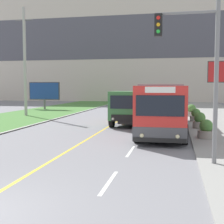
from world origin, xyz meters
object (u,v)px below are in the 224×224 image
object	(u,v)px
billboard_small	(44,91)
planter_round_third	(196,116)
traffic_light_mast	(198,62)
planter_round_second	(200,121)
utility_pole_far	(25,61)
city_bus	(164,107)
dump_truck	(130,109)
planter_round_near	(206,130)
planter_round_far	(191,111)

from	to	relation	value
billboard_small	planter_round_third	bearing A→B (deg)	-31.18
traffic_light_mast	planter_round_second	xyz separation A→B (m)	(0.85, 9.86, -3.20)
utility_pole_far	planter_round_second	xyz separation A→B (m)	(16.01, -6.69, -4.73)
city_bus	utility_pole_far	size ratio (longest dim) A/B	1.18
city_bus	utility_pole_far	bearing A→B (deg)	150.71
city_bus	traffic_light_mast	bearing A→B (deg)	-80.65
dump_truck	planter_round_near	xyz separation A→B (m)	(4.87, -5.13, -0.73)
planter_round_near	planter_round_third	xyz separation A→B (m)	(-0.02, 8.42, -0.00)
billboard_small	planter_round_near	xyz separation A→B (m)	(17.67, -19.10, -1.72)
utility_pole_far	traffic_light_mast	world-z (taller)	utility_pole_far
traffic_light_mast	planter_round_far	bearing A→B (deg)	87.77
traffic_light_mast	planter_round_far	world-z (taller)	traffic_light_mast
city_bus	utility_pole_far	distance (m)	16.15
traffic_light_mast	planter_round_second	distance (m)	10.40
planter_round_near	billboard_small	bearing A→B (deg)	132.77
dump_truck	planter_round_far	world-z (taller)	dump_truck
dump_truck	planter_round_third	xyz separation A→B (m)	(4.84, 3.29, -0.73)
billboard_small	planter_round_second	distance (m)	23.16
planter_round_near	planter_round_far	bearing A→B (deg)	90.74
billboard_small	city_bus	bearing A→B (deg)	-46.00
traffic_light_mast	planter_round_far	size ratio (longest dim) A/B	5.24
planter_round_third	planter_round_near	bearing A→B (deg)	-89.86
planter_round_near	planter_round_far	distance (m)	12.63
dump_truck	utility_pole_far	world-z (taller)	utility_pole_far
city_bus	planter_round_far	world-z (taller)	city_bus
planter_round_far	planter_round_second	bearing A→B (deg)	-89.04
planter_round_third	dump_truck	bearing A→B (deg)	-145.79
traffic_light_mast	planter_round_third	distance (m)	14.46
dump_truck	planter_round_third	bearing A→B (deg)	34.21
city_bus	planter_round_far	distance (m)	9.70
traffic_light_mast	planter_round_second	bearing A→B (deg)	85.06
planter_round_third	traffic_light_mast	bearing A→B (deg)	-93.48
planter_round_near	planter_round_far	xyz separation A→B (m)	(-0.16, 12.63, 0.04)
planter_round_third	planter_round_second	bearing A→B (deg)	-90.02
traffic_light_mast	planter_round_far	xyz separation A→B (m)	(0.71, 18.28, -3.18)
city_bus	planter_round_second	size ratio (longest dim) A/B	11.58
dump_truck	planter_round_third	distance (m)	5.90
planter_round_second	planter_round_third	size ratio (longest dim) A/B	1.04
utility_pole_far	planter_round_far	size ratio (longest dim) A/B	9.31
utility_pole_far	traffic_light_mast	bearing A→B (deg)	-47.52
city_bus	traffic_light_mast	size ratio (longest dim) A/B	2.10
traffic_light_mast	billboard_small	bearing A→B (deg)	124.16
city_bus	planter_round_near	xyz separation A→B (m)	(2.34, -3.22, -0.98)
billboard_small	planter_round_second	world-z (taller)	billboard_small
dump_truck	billboard_small	xyz separation A→B (m)	(-12.81, 13.98, 0.99)
dump_truck	traffic_light_mast	xyz separation A→B (m)	(3.99, -10.77, 2.49)
city_bus	billboard_small	distance (m)	22.09
traffic_light_mast	planter_round_near	world-z (taller)	traffic_light_mast
utility_pole_far	city_bus	bearing A→B (deg)	-29.29
dump_truck	city_bus	bearing A→B (deg)	-37.00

